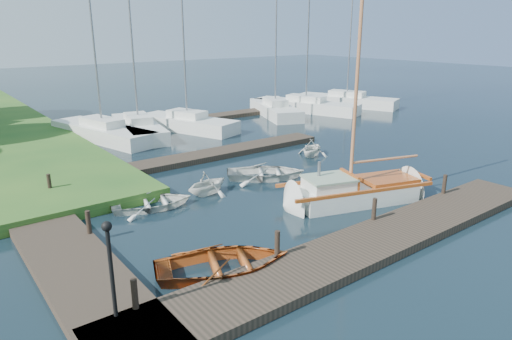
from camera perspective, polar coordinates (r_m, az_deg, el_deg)
ground at (r=19.42m, az=0.00°, el=-3.38°), size 160.00×160.00×0.00m
near_dock at (r=15.41m, az=13.80°, el=-9.03°), size 18.00×2.20×0.30m
left_dock at (r=18.03m, az=-25.02°, el=-6.26°), size 2.20×18.00×0.30m
far_dock at (r=25.56m, az=-5.26°, el=2.00°), size 14.00×1.60×0.30m
pontoon at (r=37.61m, az=-2.64°, el=6.98°), size 30.00×1.60×0.30m
mooring_post_0 at (r=11.82m, az=-14.93°, el=-14.73°), size 0.16×0.16×0.80m
mooring_post_1 at (r=13.84m, az=2.67°, el=-9.14°), size 0.16×0.16×0.80m
mooring_post_2 at (r=16.84m, az=14.56°, el=-4.73°), size 0.16×0.16×0.80m
mooring_post_3 at (r=20.41m, az=22.49°, el=-1.63°), size 0.16×0.16×0.80m
mooring_post_4 at (r=16.22m, az=-20.21°, el=-6.14°), size 0.16×0.16×0.80m
mooring_post_5 at (r=20.80m, az=-24.42°, el=-1.52°), size 0.16×0.16×0.80m
lamp_post at (r=11.11m, az=-17.81°, el=-10.25°), size 0.24×0.24×2.44m
sailboat at (r=19.33m, az=12.55°, el=-2.83°), size 7.41×3.98×9.83m
dinghy at (r=13.55m, az=-4.07°, el=-11.15°), size 4.73×4.08×0.82m
tender_a at (r=18.60m, az=-12.90°, el=-3.71°), size 3.65×3.00×0.66m
tender_b at (r=19.72m, az=-6.12°, el=-1.43°), size 2.48×2.26×1.12m
tender_c at (r=21.68m, az=1.24°, el=-0.09°), size 4.53×4.24×0.76m
tender_d at (r=25.73m, az=7.02°, el=2.97°), size 2.66×2.52×1.11m
marina_boat_0 at (r=30.99m, az=-18.62°, el=4.66°), size 4.27×9.03×11.01m
marina_boat_1 at (r=31.54m, az=-14.46°, el=5.21°), size 3.71×8.12×9.45m
marina_boat_2 at (r=32.49m, az=-8.59°, el=5.93°), size 4.72×7.90×11.21m
marina_boat_4 at (r=37.77m, az=2.41°, el=7.69°), size 4.89×8.01×11.78m
marina_boat_5 at (r=39.79m, az=6.26°, el=8.08°), size 5.29×9.40×11.58m
marina_boat_7 at (r=43.30m, az=11.27°, el=8.60°), size 5.53×9.25×12.60m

